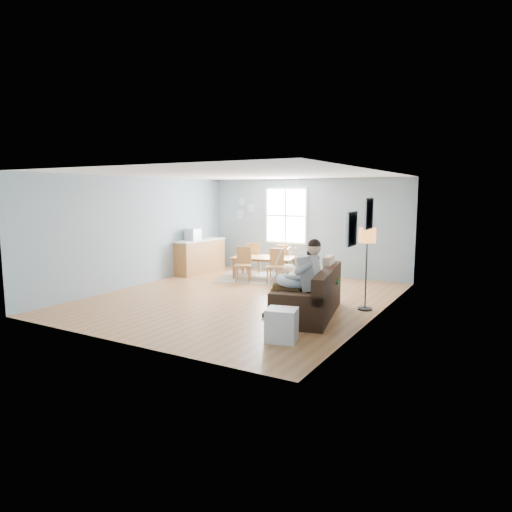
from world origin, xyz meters
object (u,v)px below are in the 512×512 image
Objects in this scene: dining_table at (264,268)px; toddler at (309,273)px; chair_se at (276,264)px; chair_ne at (282,258)px; floor_lamp at (367,242)px; sofa at (311,299)px; baby_swing at (289,268)px; father at (301,277)px; storage_cube at (281,325)px; counter at (200,256)px; chair_nw at (253,256)px; monitor at (193,235)px; chair_sw at (243,262)px.

toddler is at bearing -59.65° from dining_table.
chair_se is 1.03× the size of chair_ne.
floor_lamp is at bearing -42.58° from dining_table.
baby_swing reaches higher than sofa.
father is 2.69× the size of storage_cube.
counter reaches higher than dining_table.
chair_se is 0.98× the size of chair_nw.
father is 0.53m from toddler.
baby_swing is (1.49, -0.78, -0.10)m from chair_nw.
chair_nw is at bearing 130.71° from father.
counter reaches higher than chair_se.
chair_nw is at bearing 134.09° from sofa.
father is 1.45m from storage_cube.
floor_lamp is 1.45× the size of baby_swing.
sofa is 0.50m from toddler.
counter is at bearing -158.45° from chair_ne.
baby_swing is (2.92, 0.16, -0.73)m from monitor.
chair_ne is at bearing 140.09° from floor_lamp.
dining_table is 0.75m from chair_se.
father is at bearing -60.27° from baby_swing.
toddler is 2.44× the size of monitor.
counter reaches higher than chair_ne.
storage_cube is 0.61× the size of chair_sw.
baby_swing is (1.15, 0.32, -0.10)m from chair_sw.
floor_lamp reaches higher than sofa.
sofa reaches higher than dining_table.
sofa is 1.46× the size of floor_lamp.
chair_se reaches higher than chair_ne.
toddler is at bearing 100.00° from storage_cube.
toddler is (-0.06, 0.52, -0.03)m from father.
chair_nw is (-1.16, 0.83, 0.01)m from chair_se.
chair_sw is at bearing -121.00° from dining_table.
storage_cube is at bearing -61.53° from chair_se.
floor_lamp reaches higher than baby_swing.
toddler reaches higher than storage_cube.
storage_cube is at bearing -78.52° from father.
chair_se reaches higher than storage_cube.
chair_nw is at bearing 144.35° from chair_se.
counter reaches higher than chair_nw.
father reaches higher than monitor.
floor_lamp is at bearing 56.08° from father.
father is 3.77m from chair_sw.
chair_ne reaches higher than dining_table.
floor_lamp is 2.84m from storage_cube.
dining_table is 2.01m from counter.
floor_lamp is at bearing -32.99° from baby_swing.
father reaches higher than chair_nw.
counter reaches higher than sofa.
sofa is at bearing -30.23° from counter.
chair_ne is 0.49× the size of counter.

